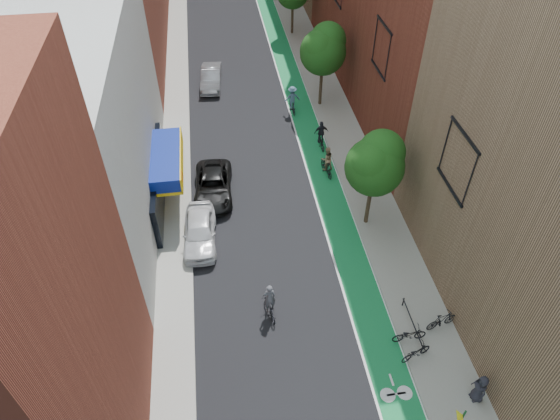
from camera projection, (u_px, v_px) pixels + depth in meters
name	position (u px, v px, depth m)	size (l,w,h in m)	color
ground	(306.00, 386.00, 22.92)	(160.00, 160.00, 0.00)	black
bike_lane	(296.00, 94.00, 42.19)	(2.00, 68.00, 0.01)	#147142
sidewalk_left	(177.00, 102.00, 41.09)	(2.00, 68.00, 0.15)	gray
sidewalk_right	(325.00, 91.00, 42.41)	(3.00, 68.00, 0.15)	gray
building_left_white	(70.00, 127.00, 27.83)	(8.00, 20.00, 12.00)	silver
tree_near	(376.00, 163.00, 27.62)	(3.40, 3.36, 6.42)	#332619
tree_mid	(324.00, 48.00, 37.61)	(3.55, 3.53, 6.74)	#332619
parked_car_white	(200.00, 231.00, 29.14)	(1.87, 4.65, 1.59)	silver
parked_car_black	(213.00, 186.00, 32.27)	(2.38, 5.16, 1.43)	black
parked_car_silver	(211.00, 78.00, 42.75)	(1.62, 4.65, 1.53)	#92959A
cyclist_lead	(270.00, 305.00, 25.35)	(0.88, 1.77, 2.15)	black
cyclist_lane_near	(327.00, 163.00, 33.76)	(0.96, 1.89, 2.10)	black
cyclist_lane_mid	(321.00, 137.00, 36.12)	(1.03, 1.71, 2.10)	black
cyclist_lane_far	(292.00, 100.00, 39.46)	(1.28, 1.62, 2.22)	black
parked_bike_near	(416.00, 352.00, 23.53)	(0.57, 1.64, 0.86)	black
parked_bike_mid	(442.00, 320.00, 24.75)	(0.49, 1.72, 1.03)	black
parked_bike_far	(409.00, 335.00, 24.22)	(0.60, 1.72, 0.90)	black
pedestrian	(480.00, 388.00, 21.77)	(0.82, 0.53, 1.68)	#22222A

